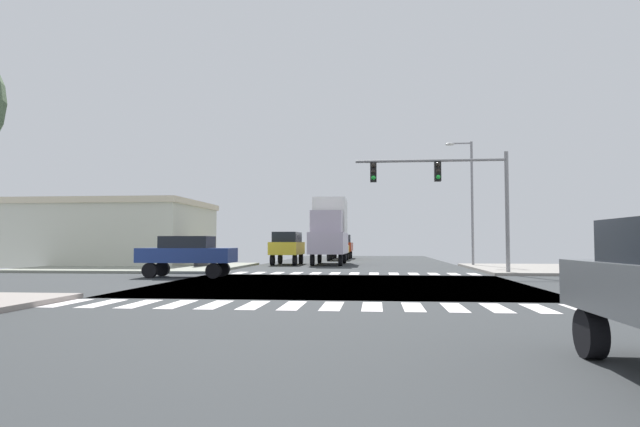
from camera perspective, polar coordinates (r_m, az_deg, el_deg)
ground at (r=21.22m, az=2.14°, el=-7.38°), size 90.00×90.00×0.05m
sidewalk_corner_ne at (r=35.14m, az=25.24°, el=-5.21°), size 12.00×12.00×0.14m
sidewalk_corner_nw at (r=36.12m, az=-17.72°, el=-5.29°), size 12.00×12.00×0.14m
crosswalk_near at (r=14.00m, az=-0.82°, el=-9.52°), size 13.50×2.00×0.01m
crosswalk_far at (r=28.51m, az=2.57°, el=-6.21°), size 13.50×2.00×0.01m
traffic_signal_mast at (r=28.35m, az=12.80°, el=3.06°), size 7.58×0.55×6.12m
street_lamp at (r=37.55m, az=15.09°, el=2.17°), size 1.78×0.32×8.25m
bank_building at (r=41.42m, az=-20.69°, el=-1.93°), size 14.08×9.57×4.46m
sedan_nearside_1 at (r=26.09m, az=-13.57°, el=-3.97°), size 4.30×1.80×1.88m
pickup_farside_1 at (r=54.95m, az=2.28°, el=-3.33°), size 2.00×5.10×2.35m
sedan_leading_3 at (r=49.20m, az=1.87°, el=-3.57°), size 1.80×4.30×1.88m
suv_middle_3 at (r=39.83m, az=-3.41°, el=-3.30°), size 1.96×4.60×2.34m
box_truck_outer_1 at (r=40.24m, az=1.00°, el=-1.63°), size 2.40×7.20×4.85m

